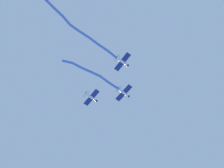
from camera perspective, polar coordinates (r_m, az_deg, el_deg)
airplane_lead at (r=96.56m, az=2.17°, el=-1.60°), size 6.64×5.12×1.65m
smoke_trail_lead at (r=94.11m, az=-3.78°, el=2.00°), size 4.45×19.22×1.37m
airplane_left_wing at (r=97.45m, az=-3.82°, el=-2.45°), size 6.65×5.12×1.65m
airplane_right_wing at (r=92.65m, az=1.92°, el=4.15°), size 6.68×5.12×1.65m
smoke_trail_right_wing at (r=88.30m, az=-7.40°, el=11.22°), size 15.00×30.39×3.38m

